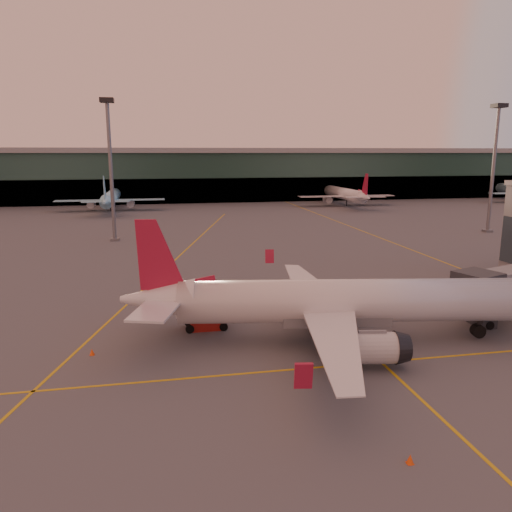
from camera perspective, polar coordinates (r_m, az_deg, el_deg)
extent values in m
plane|color=#4C4F54|center=(35.29, 10.00, -15.70)|extent=(600.00, 600.00, 0.00)
cube|color=gold|center=(39.52, 7.36, -12.49)|extent=(80.00, 0.25, 0.01)
cube|color=gold|center=(75.87, -9.51, -0.70)|extent=(31.30, 115.98, 0.01)
cube|color=gold|center=(108.73, 11.66, 2.97)|extent=(0.25, 160.00, 0.01)
cube|color=gold|center=(31.39, 24.79, -20.42)|extent=(0.25, 30.00, 0.01)
cube|color=#19382D|center=(171.70, -7.21, 8.94)|extent=(400.00, 18.00, 16.00)
cube|color=gray|center=(171.51, -7.29, 11.88)|extent=(400.00, 20.00, 1.60)
cube|color=black|center=(163.48, -6.97, 7.41)|extent=(400.00, 1.00, 8.00)
cylinder|color=slate|center=(95.54, -16.23, 9.10)|extent=(0.70, 0.70, 25.00)
cube|color=black|center=(95.90, -16.68, 16.69)|extent=(2.40, 2.40, 0.80)
cube|color=slate|center=(96.79, -15.82, 1.85)|extent=(1.60, 1.60, 0.50)
cylinder|color=slate|center=(112.97, 25.47, 8.78)|extent=(0.70, 0.70, 25.00)
cube|color=black|center=(113.27, 26.05, 15.19)|extent=(2.40, 2.40, 0.80)
cube|color=slate|center=(114.03, 24.93, 2.64)|extent=(1.60, 1.60, 0.50)
cylinder|color=white|center=(43.67, 10.43, -5.03)|extent=(29.08, 8.29, 3.70)
cone|color=white|center=(43.19, -11.12, -4.86)|extent=(6.82, 4.49, 3.52)
cube|color=white|center=(40.12, -11.35, -6.02)|extent=(4.63, 6.60, 0.19)
cylinder|color=silver|center=(39.33, 13.08, -10.20)|extent=(4.21, 3.00, 2.41)
cylinder|color=black|center=(41.97, 8.12, -9.80)|extent=(1.85, 1.55, 1.67)
cylinder|color=black|center=(41.79, 8.14, -9.15)|extent=(0.33, 0.33, 1.02)
cube|color=white|center=(46.12, -10.07, -3.63)|extent=(3.12, 6.05, 0.19)
cylinder|color=silver|center=(49.66, 9.79, -5.40)|extent=(4.21, 3.00, 2.41)
cylinder|color=black|center=(46.42, 7.11, -7.63)|extent=(1.85, 1.55, 1.67)
cylinder|color=black|center=(46.25, 7.12, -7.03)|extent=(0.33, 0.33, 1.02)
cube|color=slate|center=(43.82, 9.02, -6.57)|extent=(9.51, 4.40, 1.48)
cylinder|color=black|center=(48.31, 24.02, -7.81)|extent=(1.27, 0.92, 1.17)
cube|color=#2D3035|center=(49.94, 23.93, -3.37)|extent=(4.34, 4.34, 3.00)
cube|color=#2D3035|center=(52.24, 24.48, -5.98)|extent=(1.60, 2.40, 2.40)
cylinder|color=black|center=(51.64, 25.10, -7.18)|extent=(0.80, 0.40, 0.80)
cylinder|color=black|center=(53.32, 23.72, -6.47)|extent=(0.80, 0.40, 0.80)
cube|color=maroon|center=(47.29, -5.79, -7.47)|extent=(2.78, 2.10, 1.29)
cube|color=silver|center=(46.64, -6.15, -5.14)|extent=(5.02, 2.22, 2.41)
cylinder|color=black|center=(46.28, -7.57, -8.28)|extent=(0.78, 0.31, 0.77)
cylinder|color=black|center=(46.58, -3.73, -8.07)|extent=(0.78, 0.31, 0.77)
cube|color=black|center=(55.13, 24.27, -5.71)|extent=(4.14, 2.89, 1.22)
cube|color=gold|center=(54.90, 24.34, -4.88)|extent=(1.95, 2.11, 1.00)
cylinder|color=black|center=(53.67, 24.05, -6.40)|extent=(0.83, 0.52, 0.77)
cylinder|color=black|center=(55.67, 25.83, -5.92)|extent=(0.83, 0.52, 0.77)
cone|color=#FF4F0D|center=(43.38, -18.24, -10.37)|extent=(0.42, 0.42, 0.53)
cube|color=#FF4F0D|center=(43.47, -18.22, -10.68)|extent=(0.36, 0.36, 0.03)
cone|color=#FF4F0D|center=(29.63, 17.20, -21.28)|extent=(0.42, 0.42, 0.53)
cube|color=#FF4F0D|center=(29.77, 17.17, -21.68)|extent=(0.36, 0.36, 0.03)
cone|color=#FF4F0D|center=(59.98, 3.43, -3.65)|extent=(0.39, 0.39, 0.50)
cube|color=#FF4F0D|center=(60.05, 3.43, -3.87)|extent=(0.34, 0.34, 0.03)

